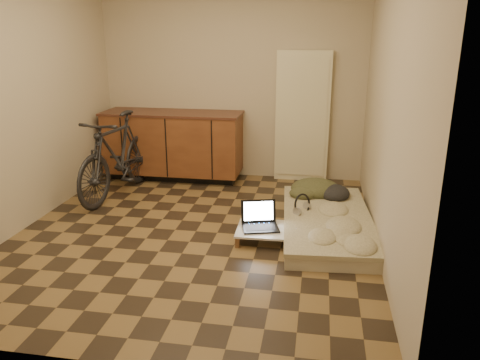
% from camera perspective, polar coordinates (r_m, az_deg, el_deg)
% --- Properties ---
extents(room_shell, '(3.50, 4.00, 2.60)m').
position_cam_1_polar(room_shell, '(4.40, -5.87, 9.42)').
color(room_shell, brown).
rests_on(room_shell, ground).
extents(cabinets, '(1.84, 0.62, 0.91)m').
position_cam_1_polar(cabinets, '(6.37, -8.11, 4.28)').
color(cabinets, black).
rests_on(cabinets, ground).
extents(appliance_panel, '(0.70, 0.10, 1.70)m').
position_cam_1_polar(appliance_panel, '(6.23, 7.62, 7.60)').
color(appliance_panel, beige).
rests_on(appliance_panel, ground).
extents(bicycle, '(0.71, 1.75, 1.10)m').
position_cam_1_polar(bicycle, '(5.80, -14.76, 3.38)').
color(bicycle, black).
rests_on(bicycle, ground).
extents(futon, '(1.00, 1.87, 0.16)m').
position_cam_1_polar(futon, '(4.83, 10.56, -5.12)').
color(futon, '#BCB196').
rests_on(futon, ground).
extents(clothing_pile, '(0.63, 0.54, 0.24)m').
position_cam_1_polar(clothing_pile, '(5.38, 9.79, -0.46)').
color(clothing_pile, '#3A3D23').
rests_on(clothing_pile, futon).
extents(headphones, '(0.34, 0.34, 0.17)m').
position_cam_1_polar(headphones, '(4.84, 7.61, -2.88)').
color(headphones, black).
rests_on(headphones, futon).
extents(lap_desk, '(0.73, 0.49, 0.12)m').
position_cam_1_polar(lap_desk, '(4.52, 4.22, -6.14)').
color(lap_desk, brown).
rests_on(lap_desk, ground).
extents(laptop, '(0.41, 0.38, 0.23)m').
position_cam_1_polar(laptop, '(4.54, 2.42, -5.12)').
color(laptop, black).
rests_on(laptop, lap_desk).
extents(mouse, '(0.08, 0.12, 0.04)m').
position_cam_1_polar(mouse, '(4.46, 6.83, -6.08)').
color(mouse, silver).
rests_on(mouse, lap_desk).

